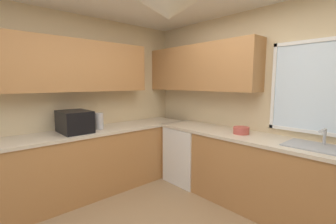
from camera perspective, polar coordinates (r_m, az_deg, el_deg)
The scene contains 8 objects.
room_shell at distance 2.45m, azimuth 2.41°, elevation 11.18°, with size 4.21×3.63×2.60m.
counter_run_left at distance 3.51m, azimuth -19.63°, elevation -11.72°, with size 0.65×3.24×0.91m.
counter_run_back at distance 3.11m, azimuth 23.89°, elevation -14.40°, with size 3.30×0.65×0.91m.
dishwasher at distance 3.76m, azimuth 5.26°, elevation -10.39°, with size 0.60×0.60×0.87m, color white.
microwave at distance 3.32m, azimuth -22.12°, elevation -2.21°, with size 0.48×0.36×0.29m, color black.
kettle at distance 3.43m, azimuth -16.66°, elevation -2.16°, with size 0.12×0.12×0.23m, color #B7B7BC.
sink_assembly at distance 2.83m, azimuth 33.41°, elevation -7.23°, with size 0.63×0.40×0.19m.
bowl at distance 3.15m, azimuth 17.67°, elevation -4.37°, with size 0.20×0.20×0.09m, color #B74C42.
Camera 1 is at (1.36, -1.22, 1.57)m, focal length 24.63 mm.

